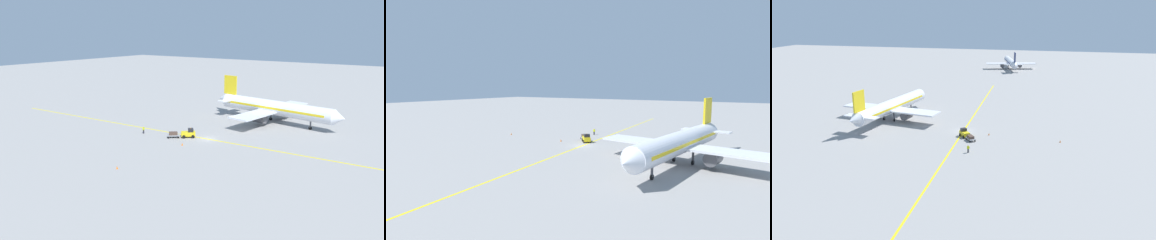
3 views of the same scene
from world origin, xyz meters
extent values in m
plane|color=gray|center=(0.00, 0.00, 0.00)|extent=(400.00, 400.00, 0.00)
cube|color=yellow|center=(0.00, 0.00, 0.00)|extent=(5.34, 119.91, 0.01)
cylinder|color=silver|center=(-21.55, 5.90, 3.80)|extent=(8.29, 30.19, 3.60)
cone|color=silver|center=(-18.99, 21.90, 3.80)|extent=(3.76, 2.91, 3.42)
cone|color=silver|center=(-24.16, -10.39, 4.10)|extent=(3.50, 3.45, 3.06)
cube|color=yellow|center=(-21.55, 5.90, 3.95)|extent=(7.86, 27.24, 0.50)
cube|color=silver|center=(-21.71, 4.91, 3.08)|extent=(28.47, 9.56, 0.36)
cylinder|color=#4C4C51|center=(-26.65, 5.70, 1.83)|extent=(2.68, 3.51, 2.20)
cylinder|color=#4C4C51|center=(-16.77, 4.12, 1.83)|extent=(2.68, 3.51, 2.20)
cube|color=yellow|center=(-23.77, -7.92, 8.10)|extent=(0.99, 4.01, 5.00)
cube|color=silver|center=(-23.69, -7.43, 4.20)|extent=(9.27, 3.79, 0.24)
cylinder|color=#4C4C51|center=(-20.04, 15.38, 1.40)|extent=(0.36, 0.36, 2.00)
cylinder|color=black|center=(-20.04, 15.38, 0.40)|extent=(0.40, 0.83, 0.80)
cylinder|color=#4C4C51|center=(-23.45, 4.18, 1.40)|extent=(0.36, 0.36, 2.00)
cylinder|color=black|center=(-23.45, 4.18, 0.40)|extent=(0.40, 0.83, 0.80)
cylinder|color=#4C4C51|center=(-20.29, 3.67, 1.40)|extent=(0.36, 0.36, 2.00)
cylinder|color=black|center=(-20.29, 3.67, 0.40)|extent=(0.40, 0.83, 0.80)
cylinder|color=white|center=(-1.52, 106.88, 3.42)|extent=(10.27, 26.89, 3.24)
cone|color=white|center=(-5.38, 120.94, 3.42)|extent=(3.54, 2.90, 3.08)
cone|color=white|center=(2.41, 92.56, 3.69)|extent=(3.37, 3.33, 2.75)
cube|color=#0F1E51|center=(-1.52, 106.88, 3.55)|extent=(9.60, 24.30, 0.45)
cube|color=white|center=(-1.28, 106.01, 2.77)|extent=(25.54, 11.19, 0.32)
cylinder|color=#4C4C51|center=(-5.62, 104.82, 1.65)|extent=(2.67, 3.30, 1.98)
cylinder|color=#4C4C51|center=(3.06, 107.20, 1.65)|extent=(2.67, 3.30, 1.98)
cube|color=#0F1E51|center=(1.82, 94.73, 7.29)|extent=(1.27, 3.56, 4.50)
cube|color=white|center=(1.70, 95.16, 3.78)|extent=(8.38, 4.23, 0.22)
cylinder|color=#4C4C51|center=(-3.81, 115.21, 1.26)|extent=(0.32, 0.32, 1.80)
cylinder|color=black|center=(-3.81, 115.21, 0.36)|extent=(0.43, 0.76, 0.72)
cylinder|color=#4C4C51|center=(-2.43, 104.76, 1.26)|extent=(0.32, 0.32, 1.80)
cylinder|color=black|center=(-2.43, 104.76, 0.36)|extent=(0.43, 0.76, 0.72)
cylinder|color=#4C4C51|center=(0.35, 105.53, 1.26)|extent=(0.32, 0.32, 1.80)
cylinder|color=black|center=(0.35, 105.53, 0.36)|extent=(0.43, 0.76, 0.72)
cube|color=gold|center=(1.28, -4.11, 0.80)|extent=(3.05, 3.27, 0.90)
cube|color=black|center=(0.93, -3.68, 1.60)|extent=(1.68, 1.66, 0.70)
sphere|color=orange|center=(0.93, -3.68, 2.03)|extent=(0.16, 0.16, 0.16)
cylinder|color=black|center=(0.08, -3.83, 0.35)|extent=(0.64, 0.70, 0.70)
cylinder|color=black|center=(1.25, -2.88, 0.35)|extent=(0.64, 0.70, 0.70)
cylinder|color=black|center=(1.31, -5.34, 0.35)|extent=(0.64, 0.70, 0.70)
cylinder|color=black|center=(2.47, -4.39, 0.35)|extent=(0.64, 0.70, 0.70)
cube|color=gray|center=(3.29, -6.60, 0.54)|extent=(2.73, 2.90, 0.20)
cube|color=#4C382D|center=(3.29, -6.60, 0.94)|extent=(2.02, 2.12, 0.60)
cylinder|color=black|center=(2.15, -6.18, 0.22)|extent=(0.39, 0.43, 0.44)
cylinder|color=black|center=(3.13, -5.39, 0.22)|extent=(0.39, 0.43, 0.44)
cylinder|color=black|center=(3.46, -7.80, 0.22)|extent=(0.39, 0.43, 0.44)
cylinder|color=black|center=(4.44, -7.01, 0.22)|extent=(0.39, 0.43, 0.44)
cylinder|color=#23232D|center=(4.59, -14.02, 0.42)|extent=(0.16, 0.16, 0.85)
cylinder|color=#23232D|center=(4.39, -14.01, 0.42)|extent=(0.16, 0.16, 0.85)
cube|color=#CCD819|center=(4.49, -14.01, 1.15)|extent=(0.37, 0.23, 0.60)
cylinder|color=#CCD819|center=(4.73, -14.02, 1.15)|extent=(0.10, 0.10, 0.55)
cylinder|color=#CCD819|center=(4.25, -14.01, 1.15)|extent=(0.10, 0.10, 0.55)
sphere|color=tan|center=(4.49, -14.01, 1.57)|extent=(0.22, 0.22, 0.22)
cone|color=orange|center=(23.39, -2.86, 0.28)|extent=(0.32, 0.32, 0.55)
cone|color=orange|center=(6.72, -1.69, 0.28)|extent=(0.32, 0.32, 0.55)
camera|label=1|loc=(64.18, 40.71, 22.41)|focal=35.00mm
camera|label=2|loc=(-31.89, 55.17, 13.05)|focal=28.00mm
camera|label=3|loc=(21.35, -86.04, 28.94)|focal=35.00mm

